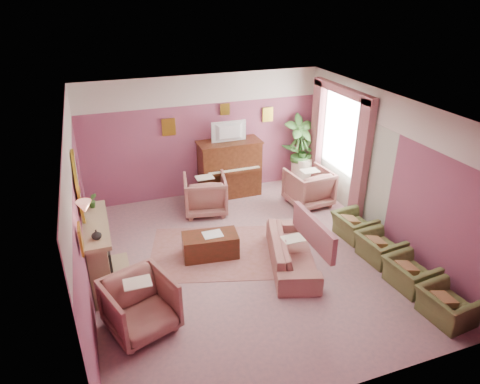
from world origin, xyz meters
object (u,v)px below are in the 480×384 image
object	(u,v)px
olive_chair_d	(354,222)
television	(230,131)
floral_armchair_right	(309,186)
olive_chair_b	(410,270)
olive_chair_a	(448,301)
piano	(230,169)
coffee_table	(210,245)
side_table	(302,171)
olive_chair_c	(380,244)
floral_armchair_front	(140,303)
sofa	(292,246)
floral_armchair_left	(205,193)

from	to	relation	value
olive_chair_d	television	bearing A→B (deg)	123.08
floral_armchair_right	olive_chair_b	world-z (taller)	floral_armchair_right
floral_armchair_right	olive_chair_a	size ratio (longest dim) A/B	1.23
piano	coffee_table	size ratio (longest dim) A/B	1.40
floral_armchair_right	olive_chair_a	distance (m)	4.03
side_table	coffee_table	bearing A→B (deg)	-142.83
television	coffee_table	world-z (taller)	television
piano	olive_chair_d	xyz separation A→B (m)	(1.69, -2.65, -0.32)
olive_chair_d	side_table	world-z (taller)	side_table
olive_chair_c	olive_chair_d	bearing A→B (deg)	90.00
coffee_table	floral_armchair_front	world-z (taller)	floral_armchair_front
piano	olive_chair_d	size ratio (longest dim) A/B	1.85
television	olive_chair_a	xyz separation A→B (m)	(1.69, -5.06, -1.27)
television	sofa	world-z (taller)	television
sofa	olive_chair_d	size ratio (longest dim) A/B	2.48
floral_armchair_right	olive_chair_d	xyz separation A→B (m)	(0.18, -1.57, -0.14)
floral_armchair_right	olive_chair_d	bearing A→B (deg)	-83.42
piano	olive_chair_d	world-z (taller)	piano
sofa	olive_chair_a	world-z (taller)	sofa
sofa	floral_armchair_left	xyz separation A→B (m)	(-0.92, 2.43, 0.09)
floral_armchair_right	olive_chair_a	xyz separation A→B (m)	(0.18, -4.03, -0.14)
floral_armchair_right	floral_armchair_front	size ratio (longest dim) A/B	1.00
piano	television	world-z (taller)	television
olive_chair_c	sofa	bearing A→B (deg)	165.67
floral_armchair_left	side_table	xyz separation A→B (m)	(2.65, 0.61, -0.11)
television	olive_chair_a	size ratio (longest dim) A/B	1.06
floral_armchair_left	side_table	size ratio (longest dim) A/B	1.33
olive_chair_a	olive_chair_b	distance (m)	0.82
floral_armchair_right	olive_chair_c	xyz separation A→B (m)	(0.18, -2.39, -0.14)
floral_armchair_right	olive_chair_b	size ratio (longest dim) A/B	1.23
coffee_table	floral_armchair_front	xyz separation A→B (m)	(-1.45, -1.45, 0.24)
olive_chair_a	olive_chair_c	world-z (taller)	same
floral_armchair_front	olive_chair_d	world-z (taller)	floral_armchair_front
olive_chair_a	olive_chair_d	bearing A→B (deg)	90.00
television	olive_chair_c	size ratio (longest dim) A/B	1.06
piano	coffee_table	xyz separation A→B (m)	(-1.15, -2.33, -0.43)
floral_armchair_right	olive_chair_a	world-z (taller)	floral_armchair_right
olive_chair_a	olive_chair_b	world-z (taller)	same
piano	floral_armchair_right	bearing A→B (deg)	-35.62
floral_armchair_front	side_table	distance (m)	5.84
olive_chair_a	coffee_table	bearing A→B (deg)	135.73
olive_chair_d	side_table	distance (m)	2.62
floral_armchair_left	coffee_table	bearing A→B (deg)	-102.55
floral_armchair_front	olive_chair_b	size ratio (longest dim) A/B	1.23
olive_chair_d	olive_chair_b	bearing A→B (deg)	-90.00
olive_chair_d	side_table	size ratio (longest dim) A/B	1.08
piano	floral_armchair_right	size ratio (longest dim) A/B	1.51
sofa	olive_chair_b	distance (m)	1.97
coffee_table	olive_chair_b	distance (m)	3.46
floral_armchair_right	side_table	xyz separation A→B (m)	(0.36, 1.05, -0.11)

